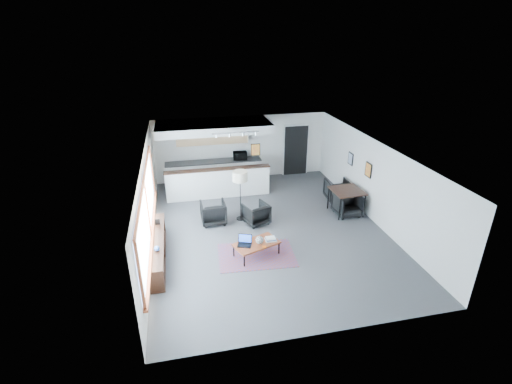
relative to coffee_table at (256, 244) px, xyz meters
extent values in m
cube|color=#4C4C4F|center=(0.66, 1.38, -0.37)|extent=(7.00, 9.00, 0.01)
cube|color=white|center=(0.66, 1.38, 2.24)|extent=(7.00, 9.00, 0.01)
cube|color=silver|center=(0.66, 5.88, 0.93)|extent=(7.00, 0.01, 2.60)
cube|color=silver|center=(0.66, -3.13, 0.93)|extent=(7.00, 0.01, 2.60)
cube|color=silver|center=(-2.84, 1.38, 0.93)|extent=(0.01, 9.00, 2.60)
cube|color=silver|center=(4.17, 1.38, 0.93)|extent=(0.01, 9.00, 2.60)
cube|color=#8CBFFF|center=(-2.81, 0.48, 1.13)|extent=(0.02, 5.80, 1.55)
cube|color=brown|center=(-2.78, 0.48, 0.33)|extent=(0.10, 5.95, 0.06)
cube|color=brown|center=(-2.79, 0.48, 1.93)|extent=(0.06, 5.95, 0.06)
cube|color=brown|center=(-2.79, -2.42, 1.13)|extent=(0.06, 0.06, 1.60)
cube|color=brown|center=(-2.79, 0.48, 1.13)|extent=(0.06, 0.06, 1.60)
cube|color=brown|center=(-2.79, 3.38, 1.13)|extent=(0.06, 0.06, 1.60)
cube|color=#311A11|center=(-2.64, 0.38, 0.25)|extent=(0.35, 3.00, 0.05)
cube|color=#311A11|center=(-2.64, 0.38, -0.32)|extent=(0.35, 3.00, 0.05)
cube|color=#311A11|center=(-2.64, -1.07, -0.04)|extent=(0.33, 0.04, 0.55)
cube|color=#311A11|center=(-2.64, 0.38, -0.04)|extent=(0.33, 0.04, 0.55)
cube|color=#311A11|center=(-2.64, 1.83, -0.04)|extent=(0.33, 0.04, 0.55)
cube|color=#3359A5|center=(-2.64, -0.92, -0.19)|extent=(0.18, 0.04, 0.20)
cube|color=silver|center=(-2.64, -0.75, -0.18)|extent=(0.18, 0.04, 0.22)
cube|color=maroon|center=(-2.64, -0.58, -0.17)|extent=(0.18, 0.04, 0.24)
cube|color=#311A11|center=(-2.64, -0.41, -0.19)|extent=(0.18, 0.04, 0.20)
cube|color=#3359A5|center=(-2.64, -0.24, -0.18)|extent=(0.18, 0.04, 0.22)
cube|color=silver|center=(-2.64, -0.07, -0.17)|extent=(0.18, 0.04, 0.24)
cube|color=maroon|center=(-2.64, 0.10, -0.19)|extent=(0.18, 0.04, 0.20)
cube|color=#311A11|center=(-2.64, 0.27, -0.18)|extent=(0.18, 0.04, 0.22)
cube|color=#3359A5|center=(-2.64, 0.44, -0.17)|extent=(0.18, 0.03, 0.24)
cube|color=silver|center=(-2.64, 0.61, -0.19)|extent=(0.18, 0.03, 0.20)
cube|color=maroon|center=(-2.64, 0.78, -0.18)|extent=(0.18, 0.03, 0.22)
cube|color=#311A11|center=(-2.64, 0.95, -0.17)|extent=(0.18, 0.04, 0.24)
cube|color=black|center=(-2.64, 1.18, 0.37)|extent=(0.14, 0.02, 0.18)
sphere|color=#264C99|center=(-2.62, -0.22, 0.35)|extent=(0.14, 0.14, 0.14)
cube|color=white|center=(-0.54, 4.08, 0.18)|extent=(3.80, 0.25, 1.10)
cube|color=#311A11|center=(-0.54, 4.08, 0.74)|extent=(3.85, 0.32, 0.04)
cube|color=white|center=(-0.54, 5.53, 0.08)|extent=(3.80, 0.60, 0.90)
cube|color=#2D2D2D|center=(-0.54, 5.53, 0.54)|extent=(3.82, 0.62, 0.04)
cube|color=tan|center=(-0.54, 5.68, 1.58)|extent=(2.80, 0.35, 0.70)
cube|color=white|center=(-0.54, 4.98, 2.08)|extent=(4.20, 1.80, 0.30)
cube|color=black|center=(0.86, 4.09, 1.38)|extent=(0.35, 0.03, 0.45)
cube|color=orange|center=(0.86, 4.07, 1.38)|extent=(0.30, 0.01, 0.40)
cube|color=black|center=(2.96, 5.80, 0.68)|extent=(1.00, 0.12, 2.10)
cube|color=white|center=(2.44, 5.81, 0.68)|extent=(0.06, 0.10, 2.10)
cube|color=white|center=(3.48, 5.81, 0.68)|extent=(0.06, 0.10, 2.10)
cube|color=white|center=(2.96, 5.81, 1.75)|extent=(1.10, 0.10, 0.06)
cube|color=silver|center=(0.06, 3.58, 2.19)|extent=(1.60, 0.04, 0.04)
cylinder|color=silver|center=(-0.59, 3.58, 2.11)|extent=(0.07, 0.07, 0.09)
cylinder|color=silver|center=(-0.14, 3.58, 2.11)|extent=(0.07, 0.07, 0.09)
cylinder|color=silver|center=(0.31, 3.58, 2.11)|extent=(0.07, 0.07, 0.09)
cylinder|color=silver|center=(0.76, 3.58, 2.11)|extent=(0.07, 0.07, 0.09)
cube|color=black|center=(4.13, 1.78, 1.18)|extent=(0.03, 0.38, 0.48)
cube|color=orange|center=(4.12, 1.78, 1.18)|extent=(0.00, 0.32, 0.42)
cube|color=black|center=(4.13, 3.08, 1.13)|extent=(0.03, 0.34, 0.44)
cube|color=#859FC5|center=(4.12, 3.08, 1.13)|extent=(0.00, 0.28, 0.38)
cube|color=#673A51|center=(0.00, 0.00, -0.36)|extent=(2.20, 1.58, 0.01)
cube|color=brown|center=(0.00, 0.00, 0.01)|extent=(1.37, 1.04, 0.05)
cube|color=black|center=(-0.43, -0.46, -0.19)|extent=(0.04, 0.04, 0.36)
cube|color=black|center=(-0.63, 0.07, -0.19)|extent=(0.04, 0.04, 0.36)
cube|color=black|center=(0.63, -0.07, -0.19)|extent=(0.04, 0.04, 0.36)
cube|color=black|center=(0.43, 0.46, -0.19)|extent=(0.04, 0.04, 0.36)
cube|color=black|center=(0.10, -0.26, -0.02)|extent=(1.10, 0.43, 0.03)
cube|color=black|center=(-0.10, 0.26, -0.02)|extent=(1.10, 0.43, 0.03)
cube|color=black|center=(-0.34, -0.05, 0.04)|extent=(0.44, 0.38, 0.02)
cube|color=black|center=(-0.30, 0.07, 0.17)|extent=(0.37, 0.19, 0.24)
cube|color=blue|center=(-0.30, 0.07, 0.17)|extent=(0.33, 0.16, 0.21)
sphere|color=gray|center=(0.08, -0.05, 0.14)|extent=(0.22, 0.22, 0.22)
cube|color=silver|center=(0.42, 0.05, 0.05)|extent=(0.31, 0.25, 0.04)
cube|color=#3359A5|center=(0.42, 0.05, 0.08)|extent=(0.28, 0.23, 0.03)
cube|color=silver|center=(0.41, 0.03, 0.11)|extent=(0.26, 0.21, 0.03)
cube|color=#E5590C|center=(0.16, -0.23, 0.03)|extent=(0.12, 0.12, 0.01)
imported|color=black|center=(-0.95, 2.15, 0.03)|extent=(0.79, 0.74, 0.79)
imported|color=black|center=(0.39, 1.82, 0.00)|extent=(0.90, 0.87, 0.74)
cylinder|color=black|center=(-0.05, 2.20, -0.35)|extent=(0.31, 0.31, 0.03)
cylinder|color=black|center=(-0.05, 2.20, 0.37)|extent=(0.03, 0.03, 1.42)
cylinder|color=beige|center=(-0.05, 2.20, 1.15)|extent=(0.50, 0.50, 0.31)
cube|color=#311A11|center=(3.52, 1.89, 0.45)|extent=(1.03, 1.03, 0.04)
cylinder|color=black|center=(3.09, 1.43, 0.03)|extent=(0.05, 0.05, 0.80)
cylinder|color=black|center=(3.06, 2.31, 0.03)|extent=(0.05, 0.05, 0.80)
cylinder|color=black|center=(3.98, 1.46, 0.03)|extent=(0.05, 0.05, 0.80)
cylinder|color=black|center=(3.94, 2.35, 0.03)|extent=(0.05, 0.05, 0.80)
imported|color=black|center=(3.50, 1.72, -0.02)|extent=(0.72, 0.68, 0.71)
imported|color=black|center=(3.66, 2.95, -0.02)|extent=(0.73, 0.69, 0.70)
imported|color=black|center=(0.54, 5.53, 0.74)|extent=(0.56, 0.34, 0.37)
camera|label=1|loc=(-1.87, -8.50, 5.43)|focal=26.00mm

